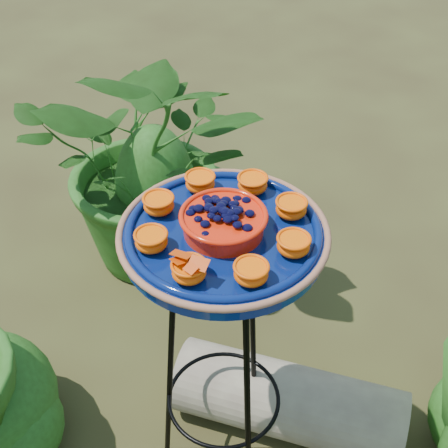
% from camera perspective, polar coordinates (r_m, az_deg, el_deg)
% --- Properties ---
extents(tripod_stand, '(0.30, 0.31, 0.78)m').
position_cam_1_polar(tripod_stand, '(1.45, -0.04, -11.05)').
color(tripod_stand, black).
rests_on(tripod_stand, ground).
extents(feeder_dish, '(0.42, 0.42, 0.09)m').
position_cam_1_polar(feeder_dish, '(1.21, -0.05, -0.72)').
color(feeder_dish, '#071751').
rests_on(feeder_dish, tripod_stand).
extents(driftwood_log, '(0.67, 0.41, 0.21)m').
position_cam_1_polar(driftwood_log, '(1.82, 5.91, -15.80)').
color(driftwood_log, '#9C9274').
rests_on(driftwood_log, ground).
extents(shrub_back_left, '(0.98, 0.93, 0.86)m').
position_cam_1_polar(shrub_back_left, '(2.12, -6.48, 6.07)').
color(shrub_back_left, '#1F4713').
rests_on(shrub_back_left, ground).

